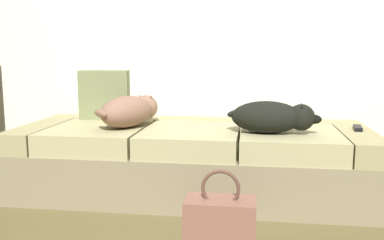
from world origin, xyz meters
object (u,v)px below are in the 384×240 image
Objects in this scene: couch at (193,160)px; dog_dark at (273,117)px; handbag at (220,223)px; dog_tan at (130,111)px; throw_pillow at (105,95)px; tv_remote at (358,128)px.

dog_dark is (0.49, -0.16, 0.31)m from couch.
couch is at bearing 106.51° from handbag.
dog_dark reaches higher than handbag.
throw_pillow is at bearing 133.71° from dog_tan.
couch is at bearing 162.01° from dog_dark.
throw_pillow is 0.90× the size of handbag.
couch is 1.03m from tv_remote.
dog_tan is 0.89m from dog_dark.
tv_remote is (1.40, 0.07, -0.09)m from dog_tan.
handbag is at bearing -49.06° from throw_pillow.
throw_pillow reaches higher than tv_remote.
dog_dark is at bearing -152.38° from tv_remote.
throw_pillow is (-1.15, 0.39, 0.08)m from dog_dark.
dog_tan is 1.48× the size of handbag.
throw_pillow is at bearing 130.94° from handbag.
throw_pillow is 1.45m from handbag.
tv_remote is at bearing 19.76° from dog_dark.
handbag is at bearing -50.13° from dog_tan.
dog_tan is (-0.39, -0.04, 0.32)m from couch.
dog_tan is at bearing -169.14° from tv_remote.
handbag is at bearing -73.49° from couch.
tv_remote is at bearing -7.01° from throw_pillow.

